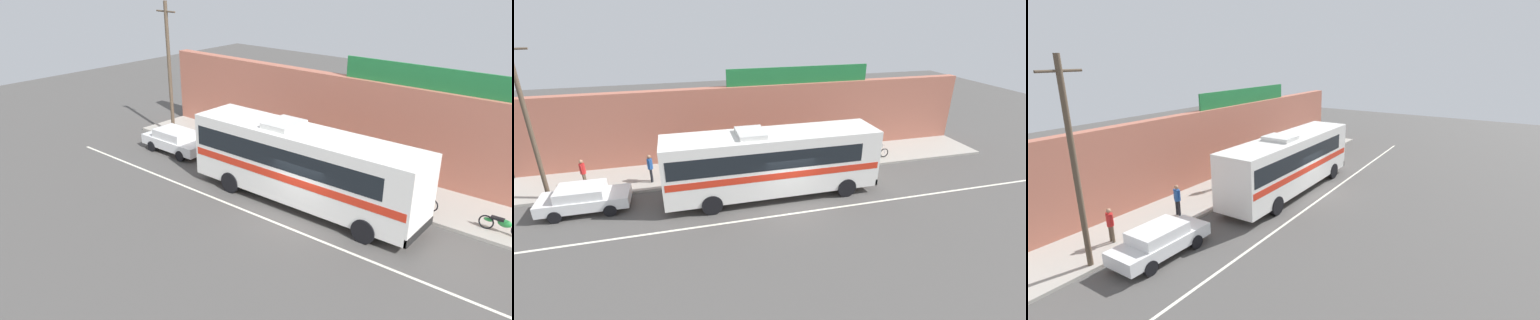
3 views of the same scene
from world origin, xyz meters
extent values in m
plane|color=#4F4C49|center=(0.00, 0.00, 0.00)|extent=(70.00, 70.00, 0.00)
cube|color=#A8A399|center=(0.00, 5.20, 0.07)|extent=(30.00, 3.60, 0.14)
cube|color=#B26651|center=(0.00, 7.35, 2.40)|extent=(30.00, 0.70, 4.80)
cube|color=#1E7538|center=(2.81, 7.35, 5.35)|extent=(9.74, 0.12, 1.10)
cube|color=silver|center=(0.00, -0.80, 0.00)|extent=(30.00, 0.14, 0.01)
cube|color=white|center=(-0.63, 1.41, 1.99)|extent=(11.29, 2.54, 3.10)
cube|color=black|center=(-1.08, 1.41, 2.54)|extent=(9.93, 2.56, 0.96)
cube|color=red|center=(-0.63, 1.41, 1.69)|extent=(11.06, 2.55, 0.36)
cube|color=black|center=(4.98, 1.41, 2.44)|extent=(0.04, 2.28, 1.40)
cube|color=black|center=(4.97, 1.41, 0.62)|extent=(0.12, 2.54, 0.36)
cube|color=silver|center=(-1.76, 1.41, 3.66)|extent=(1.40, 1.78, 0.24)
cylinder|color=black|center=(3.21, 2.59, 0.52)|extent=(1.04, 0.32, 1.04)
cylinder|color=black|center=(3.21, 0.23, 0.52)|extent=(1.04, 0.32, 1.04)
cylinder|color=black|center=(-4.01, 2.59, 0.52)|extent=(1.04, 0.32, 1.04)
cylinder|color=black|center=(-4.01, 0.23, 0.52)|extent=(1.04, 0.32, 1.04)
cube|color=silver|center=(-10.13, 2.11, 0.61)|extent=(4.25, 1.72, 0.56)
cube|color=silver|center=(-10.23, 2.11, 1.13)|extent=(2.21, 1.55, 0.48)
cube|color=black|center=(-9.41, 2.11, 1.09)|extent=(0.21, 1.45, 0.34)
cylinder|color=black|center=(-8.90, 2.92, 0.31)|extent=(0.62, 0.20, 0.62)
cylinder|color=black|center=(-8.90, 1.30, 0.31)|extent=(0.62, 0.20, 0.62)
cylinder|color=black|center=(-11.37, 2.92, 0.31)|extent=(0.62, 0.20, 0.62)
cylinder|color=black|center=(-11.37, 1.30, 0.31)|extent=(0.62, 0.20, 0.62)
cylinder|color=brown|center=(-12.30, 3.79, 4.25)|extent=(0.22, 0.22, 8.23)
torus|color=black|center=(4.36, 4.28, 0.45)|extent=(0.62, 0.06, 0.62)
torus|color=black|center=(3.14, 4.28, 0.45)|extent=(0.62, 0.06, 0.62)
cylinder|color=silver|center=(4.28, 4.28, 0.75)|extent=(0.34, 0.04, 0.65)
cylinder|color=silver|center=(4.18, 4.28, 1.07)|extent=(0.03, 0.56, 0.03)
ellipsoid|color=#991E8C|center=(3.81, 4.28, 0.63)|extent=(0.56, 0.22, 0.34)
cube|color=black|center=(3.53, 4.28, 0.75)|extent=(0.52, 0.20, 0.10)
ellipsoid|color=#991E8C|center=(3.20, 4.28, 0.59)|extent=(0.36, 0.14, 0.16)
torus|color=black|center=(7.96, 4.26, 0.45)|extent=(0.62, 0.06, 0.62)
torus|color=black|center=(6.69, 4.26, 0.45)|extent=(0.62, 0.06, 0.62)
cylinder|color=silver|center=(7.88, 4.26, 0.75)|extent=(0.34, 0.04, 0.65)
cylinder|color=silver|center=(7.78, 4.26, 1.07)|extent=(0.03, 0.56, 0.03)
ellipsoid|color=#237F38|center=(7.39, 4.26, 0.63)|extent=(0.56, 0.22, 0.34)
cube|color=black|center=(7.10, 4.26, 0.75)|extent=(0.52, 0.20, 0.10)
ellipsoid|color=#237F38|center=(6.75, 4.26, 0.59)|extent=(0.36, 0.14, 0.16)
cylinder|color=black|center=(-3.05, 5.55, 0.56)|extent=(0.13, 0.13, 0.84)
cylinder|color=black|center=(-3.05, 5.37, 0.56)|extent=(0.13, 0.13, 0.84)
cylinder|color=gold|center=(-3.05, 5.46, 1.30)|extent=(0.30, 0.30, 0.63)
sphere|color=#A37556|center=(-3.05, 5.46, 1.76)|extent=(0.23, 0.23, 0.23)
cylinder|color=gold|center=(-3.05, 5.66, 1.33)|extent=(0.08, 0.08, 0.58)
cylinder|color=gold|center=(-3.05, 5.26, 1.33)|extent=(0.08, 0.08, 0.58)
cylinder|color=black|center=(-7.06, 4.51, 0.55)|extent=(0.13, 0.13, 0.81)
cylinder|color=black|center=(-7.06, 4.33, 0.55)|extent=(0.13, 0.13, 0.81)
cylinder|color=#23519E|center=(-7.06, 4.42, 1.26)|extent=(0.30, 0.30, 0.61)
sphere|color=#A37556|center=(-7.06, 4.42, 1.70)|extent=(0.22, 0.22, 0.22)
cylinder|color=#23519E|center=(-7.06, 4.62, 1.29)|extent=(0.08, 0.08, 0.56)
cylinder|color=#23519E|center=(-7.06, 4.22, 1.29)|extent=(0.08, 0.08, 0.56)
cylinder|color=brown|center=(-10.67, 4.85, 0.53)|extent=(0.13, 0.13, 0.79)
cylinder|color=brown|center=(-10.67, 4.67, 0.53)|extent=(0.13, 0.13, 0.79)
cylinder|color=red|center=(-10.67, 4.76, 1.23)|extent=(0.30, 0.30, 0.59)
sphere|color=#A37556|center=(-10.67, 4.76, 1.66)|extent=(0.21, 0.21, 0.21)
cylinder|color=red|center=(-10.67, 4.96, 1.26)|extent=(0.08, 0.08, 0.54)
cylinder|color=red|center=(-10.67, 4.56, 1.26)|extent=(0.08, 0.08, 0.54)
camera|label=1|loc=(10.91, -15.62, 10.52)|focal=34.51mm
camera|label=2|loc=(-5.11, -15.22, 9.50)|focal=24.91mm
camera|label=3|loc=(-19.31, -9.77, 8.30)|focal=25.79mm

